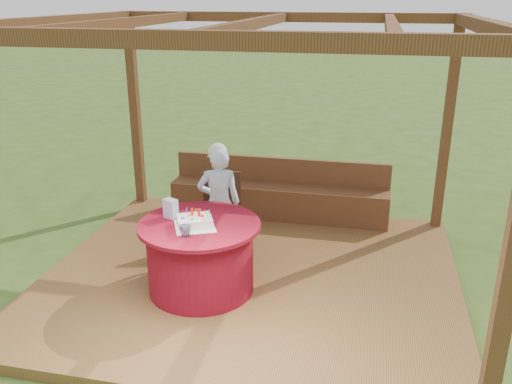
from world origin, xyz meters
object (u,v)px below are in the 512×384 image
Objects in this scene: birthday_cake at (195,222)px; drinking_glass at (185,231)px; elderly_woman at (219,201)px; gift_bag at (171,209)px; chair at (222,206)px; bench at (279,198)px; table at (201,256)px.

birthday_cake reaches higher than drinking_glass.
elderly_woman is 0.79m from gift_bag.
elderly_woman reaches higher than birthday_cake.
chair is 0.35m from elderly_woman.
bench is 2.29m from gift_bag.
table is 1.09m from chair.
drinking_glass is (-0.03, -0.33, 0.42)m from table.
chair is at bearing 99.74° from elderly_woman.
elderly_woman is 6.95× the size of gift_bag.
elderly_woman is at bearing -80.26° from chair.
gift_bag is at bearing -110.28° from bench.
gift_bag is at bearing 126.43° from drinking_glass.
elderly_woman is 2.71× the size of birthday_cake.
drinking_glass reaches higher than table.
bench is at bearing 64.69° from chair.
bench is 1.22m from chair.
table is 0.43m from birthday_cake.
chair is 1.44m from drinking_glass.
birthday_cake reaches higher than bench.
drinking_glass reaches higher than bench.
birthday_cake is (0.06, -1.17, 0.29)m from chair.
elderly_woman reaches higher than bench.
table is 1.37× the size of chair.
birthday_cake is 0.36m from gift_bag.
gift_bag is (-0.31, 0.17, 0.05)m from birthday_cake.
chair is at bearing -115.31° from bench.
birthday_cake is at bearing -87.26° from chair.
bench is at bearing 94.04° from gift_bag.
bench is 3.30× the size of chair.
table is at bearing -88.39° from elderly_woman.
bench is 2.36m from birthday_cake.
birthday_cake is at bearing -89.64° from elderly_woman.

